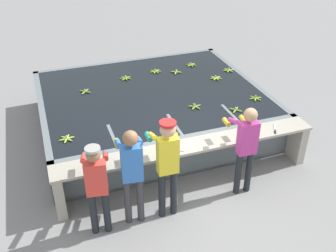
% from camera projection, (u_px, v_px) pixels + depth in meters
% --- Properties ---
extents(ground_plane, '(80.00, 80.00, 0.00)m').
position_uv_depth(ground_plane, '(193.00, 191.00, 7.00)').
color(ground_plane, gray).
rests_on(ground_plane, ground).
extents(wash_tank, '(4.73, 3.95, 0.84)m').
position_uv_depth(wash_tank, '(152.00, 109.00, 8.73)').
color(wash_tank, slate).
rests_on(wash_tank, ground).
extents(work_ledge, '(4.73, 0.45, 0.84)m').
position_uv_depth(work_ledge, '(189.00, 156.00, 6.87)').
color(work_ledge, '#A8A393').
rests_on(work_ledge, ground).
extents(worker_0, '(0.48, 0.74, 1.58)m').
position_uv_depth(worker_0, '(97.00, 182.00, 5.72)').
color(worker_0, '#1E2328').
rests_on(worker_0, ground).
extents(worker_1, '(0.46, 0.73, 1.70)m').
position_uv_depth(worker_1, '(132.00, 169.00, 5.87)').
color(worker_1, '#38383D').
rests_on(worker_1, ground).
extents(worker_2, '(0.42, 0.73, 1.77)m').
position_uv_depth(worker_2, '(167.00, 159.00, 5.97)').
color(worker_2, '#1E2328').
rests_on(worker_2, ground).
extents(worker_3, '(0.43, 0.72, 1.67)m').
position_uv_depth(worker_3, '(246.00, 143.00, 6.50)').
color(worker_3, '#1E2328').
rests_on(worker_3, ground).
extents(banana_bunch_floating_0, '(0.28, 0.28, 0.08)m').
position_uv_depth(banana_bunch_floating_0, '(125.00, 78.00, 9.08)').
color(banana_bunch_floating_0, '#75A333').
rests_on(banana_bunch_floating_0, wash_tank).
extents(banana_bunch_floating_1, '(0.28, 0.27, 0.08)m').
position_uv_depth(banana_bunch_floating_1, '(228.00, 70.00, 9.47)').
color(banana_bunch_floating_1, '#93BC3D').
rests_on(banana_bunch_floating_1, wash_tank).
extents(banana_bunch_floating_2, '(0.26, 0.26, 0.08)m').
position_uv_depth(banana_bunch_floating_2, '(176.00, 72.00, 9.38)').
color(banana_bunch_floating_2, '#9EC642').
rests_on(banana_bunch_floating_2, wash_tank).
extents(banana_bunch_floating_3, '(0.27, 0.27, 0.08)m').
position_uv_depth(banana_bunch_floating_3, '(195.00, 107.00, 7.90)').
color(banana_bunch_floating_3, '#75A333').
rests_on(banana_bunch_floating_3, wash_tank).
extents(banana_bunch_floating_4, '(0.24, 0.24, 0.08)m').
position_uv_depth(banana_bunch_floating_4, '(85.00, 91.00, 8.48)').
color(banana_bunch_floating_4, '#75A333').
rests_on(banana_bunch_floating_4, wash_tank).
extents(banana_bunch_floating_5, '(0.27, 0.28, 0.08)m').
position_uv_depth(banana_bunch_floating_5, '(191.00, 65.00, 9.75)').
color(banana_bunch_floating_5, '#7FAD33').
rests_on(banana_bunch_floating_5, wash_tank).
extents(banana_bunch_floating_6, '(0.23, 0.23, 0.08)m').
position_uv_depth(banana_bunch_floating_6, '(236.00, 110.00, 7.78)').
color(banana_bunch_floating_6, '#75A333').
rests_on(banana_bunch_floating_6, wash_tank).
extents(banana_bunch_floating_7, '(0.28, 0.28, 0.08)m').
position_uv_depth(banana_bunch_floating_7, '(155.00, 71.00, 9.41)').
color(banana_bunch_floating_7, '#7FAD33').
rests_on(banana_bunch_floating_7, wash_tank).
extents(banana_bunch_floating_8, '(0.28, 0.28, 0.08)m').
position_uv_depth(banana_bunch_floating_8, '(216.00, 78.00, 9.08)').
color(banana_bunch_floating_8, '#9EC642').
rests_on(banana_bunch_floating_8, wash_tank).
extents(banana_bunch_floating_9, '(0.28, 0.27, 0.08)m').
position_uv_depth(banana_bunch_floating_9, '(67.00, 139.00, 6.89)').
color(banana_bunch_floating_9, '#9EC642').
rests_on(banana_bunch_floating_9, wash_tank).
extents(banana_bunch_floating_10, '(0.28, 0.27, 0.08)m').
position_uv_depth(banana_bunch_floating_10, '(255.00, 98.00, 8.21)').
color(banana_bunch_floating_10, '#7FAD33').
rests_on(banana_bunch_floating_10, wash_tank).
extents(knife_0, '(0.20, 0.32, 0.02)m').
position_uv_depth(knife_0, '(275.00, 130.00, 7.15)').
color(knife_0, silver).
rests_on(knife_0, work_ledge).
extents(knife_1, '(0.25, 0.28, 0.02)m').
position_uv_depth(knife_1, '(172.00, 147.00, 6.68)').
color(knife_1, silver).
rests_on(knife_1, work_ledge).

